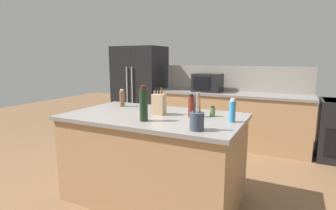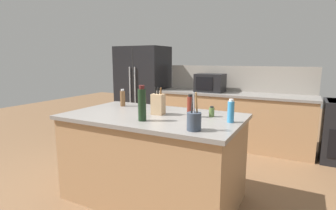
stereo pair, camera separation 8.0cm
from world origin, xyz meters
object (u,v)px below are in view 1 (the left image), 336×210
pepper_grinder (122,98)px  vinegar_bottle (191,106)px  microwave (207,83)px  refrigerator (140,90)px  utensil_crock (197,120)px  dish_soap_bottle (232,111)px  knife_block (159,104)px  wine_bottle (144,104)px  spice_jar_oregano (212,112)px

pepper_grinder → vinegar_bottle: vinegar_bottle is taller
microwave → vinegar_bottle: (0.51, -2.12, -0.05)m
refrigerator → pepper_grinder: (0.99, -1.98, 0.15)m
utensil_crock → dish_soap_bottle: utensil_crock is taller
refrigerator → utensil_crock: size_ratio=5.54×
refrigerator → microwave: refrigerator is taller
pepper_grinder → vinegar_bottle: bearing=-10.8°
microwave → knife_block: microwave is taller
dish_soap_bottle → vinegar_bottle: 0.43m
pepper_grinder → wine_bottle: wine_bottle is taller
refrigerator → dish_soap_bottle: 3.27m
utensil_crock → wine_bottle: (-0.57, 0.09, 0.08)m
pepper_grinder → microwave: bearing=75.8°
knife_block → vinegar_bottle: 0.35m
refrigerator → wine_bottle: (1.64, -2.53, 0.21)m
microwave → spice_jar_oregano: microwave is taller
knife_block → refrigerator: bearing=124.6°
utensil_crock → vinegar_bottle: (-0.23, 0.45, 0.03)m
spice_jar_oregano → wine_bottle: (-0.53, -0.48, 0.11)m
dish_soap_bottle → refrigerator: bearing=137.4°
spice_jar_oregano → vinegar_bottle: 0.23m
refrigerator → spice_jar_oregano: size_ratio=16.32×
microwave → wine_bottle: bearing=-86.2°
knife_block → vinegar_bottle: bearing=4.9°
wine_bottle → spice_jar_oregano: bearing=42.1°
refrigerator → vinegar_bottle: refrigerator is taller
wine_bottle → dish_soap_bottle: bearing=23.1°
knife_block → dish_soap_bottle: knife_block is taller
spice_jar_oregano → vinegar_bottle: vinegar_bottle is taller
spice_jar_oregano → wine_bottle: bearing=-137.9°
refrigerator → microwave: 1.49m
pepper_grinder → wine_bottle: bearing=-40.3°
refrigerator → utensil_crock: (2.21, -2.62, 0.13)m
microwave → utensil_crock: bearing=-74.1°
knife_block → wine_bottle: size_ratio=0.85×
refrigerator → pepper_grinder: 2.22m
utensil_crock → spice_jar_oregano: 0.57m
spice_jar_oregano → dish_soap_bottle: bearing=-33.2°
wine_bottle → refrigerator: bearing=122.9°
refrigerator → wine_bottle: refrigerator is taller
refrigerator → dish_soap_bottle: bearing=-42.6°
spice_jar_oregano → pepper_grinder: pepper_grinder is taller
wine_bottle → pepper_grinder: bearing=139.7°
dish_soap_bottle → wine_bottle: size_ratio=0.65×
microwave → dish_soap_bottle: 2.35m
utensil_crock → microwave: bearing=105.9°
vinegar_bottle → knife_block: bearing=-173.4°
refrigerator → dish_soap_bottle: refrigerator is taller
microwave → utensil_crock: (0.73, -2.57, -0.08)m
refrigerator → dish_soap_bottle: size_ratio=8.04×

